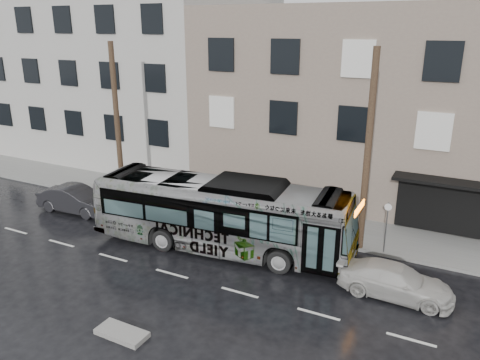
{
  "coord_description": "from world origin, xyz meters",
  "views": [
    {
      "loc": [
        10.44,
        -16.74,
        9.93
      ],
      "look_at": [
        0.68,
        2.5,
        2.79
      ],
      "focal_mm": 35.0,
      "sensor_mm": 36.0,
      "label": 1
    }
  ],
  "objects_px": {
    "utility_pole_rear": "(117,124)",
    "dark_sedan": "(76,199)",
    "utility_pole_front": "(368,153)",
    "sign_post": "(386,228)",
    "bus": "(221,214)",
    "white_sedan": "(395,281)"
  },
  "relations": [
    {
      "from": "utility_pole_front",
      "to": "bus",
      "type": "xyz_separation_m",
      "value": [
        -5.84,
        -2.72,
        -2.94
      ]
    },
    {
      "from": "dark_sedan",
      "to": "utility_pole_rear",
      "type": "bearing_deg",
      "value": -30.25
    },
    {
      "from": "dark_sedan",
      "to": "sign_post",
      "type": "bearing_deg",
      "value": -84.74
    },
    {
      "from": "utility_pole_rear",
      "to": "sign_post",
      "type": "bearing_deg",
      "value": 0.0
    },
    {
      "from": "utility_pole_front",
      "to": "dark_sedan",
      "type": "distance_m",
      "value": 15.94
    },
    {
      "from": "utility_pole_rear",
      "to": "white_sedan",
      "type": "relative_size",
      "value": 2.09
    },
    {
      "from": "utility_pole_rear",
      "to": "bus",
      "type": "height_order",
      "value": "utility_pole_rear"
    },
    {
      "from": "utility_pole_front",
      "to": "white_sedan",
      "type": "distance_m",
      "value": 5.6
    },
    {
      "from": "sign_post",
      "to": "bus",
      "type": "bearing_deg",
      "value": -158.58
    },
    {
      "from": "utility_pole_rear",
      "to": "dark_sedan",
      "type": "height_order",
      "value": "utility_pole_rear"
    },
    {
      "from": "sign_post",
      "to": "white_sedan",
      "type": "height_order",
      "value": "sign_post"
    },
    {
      "from": "bus",
      "to": "white_sedan",
      "type": "xyz_separation_m",
      "value": [
        7.96,
        -0.55,
        -1.08
      ]
    },
    {
      "from": "bus",
      "to": "utility_pole_rear",
      "type": "bearing_deg",
      "value": 66.32
    },
    {
      "from": "utility_pole_front",
      "to": "utility_pole_rear",
      "type": "height_order",
      "value": "same"
    },
    {
      "from": "dark_sedan",
      "to": "bus",
      "type": "bearing_deg",
      "value": -94.91
    },
    {
      "from": "sign_post",
      "to": "dark_sedan",
      "type": "xyz_separation_m",
      "value": [
        -16.35,
        -2.46,
        -0.62
      ]
    },
    {
      "from": "utility_pole_front",
      "to": "white_sedan",
      "type": "height_order",
      "value": "utility_pole_front"
    },
    {
      "from": "white_sedan",
      "to": "dark_sedan",
      "type": "height_order",
      "value": "dark_sedan"
    },
    {
      "from": "bus",
      "to": "dark_sedan",
      "type": "bearing_deg",
      "value": 83.15
    },
    {
      "from": "utility_pole_rear",
      "to": "dark_sedan",
      "type": "distance_m",
      "value": 4.79
    },
    {
      "from": "utility_pole_front",
      "to": "white_sedan",
      "type": "relative_size",
      "value": 2.09
    },
    {
      "from": "white_sedan",
      "to": "dark_sedan",
      "type": "bearing_deg",
      "value": 87.83
    }
  ]
}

